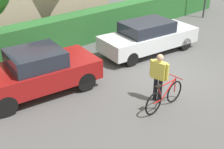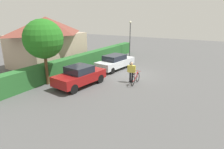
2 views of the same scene
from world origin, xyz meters
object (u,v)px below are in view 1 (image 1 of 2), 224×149
object	(u,v)px
parked_car_near	(38,71)
fire_hydrant	(156,25)
parked_car_far	(149,36)
person_rider	(159,74)
bicycle	(164,97)

from	to	relation	value
parked_car_near	fire_hydrant	distance (m)	7.58
fire_hydrant	parked_car_far	bearing A→B (deg)	-145.71
person_rider	parked_car_far	bearing A→B (deg)	47.25
parked_car_far	bicycle	xyz separation A→B (m)	(-2.89, -3.36, -0.33)
parked_car_near	parked_car_far	world-z (taller)	parked_car_near
bicycle	fire_hydrant	size ratio (longest dim) A/B	2.15
parked_car_far	parked_car_near	bearing A→B (deg)	-179.96
parked_car_far	bicycle	size ratio (longest dim) A/B	2.62
parked_car_near	bicycle	distance (m)	4.14
parked_car_near	bicycle	xyz separation A→B (m)	(2.40, -3.35, -0.38)
person_rider	fire_hydrant	distance (m)	6.57
parked_car_far	fire_hydrant	bearing A→B (deg)	34.29
parked_car_far	fire_hydrant	size ratio (longest dim) A/B	5.63
parked_car_far	person_rider	size ratio (longest dim) A/B	2.85
bicycle	person_rider	world-z (taller)	person_rider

